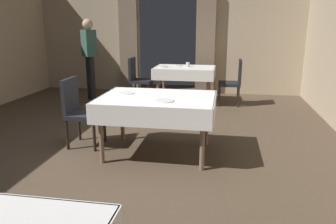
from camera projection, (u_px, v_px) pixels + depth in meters
The scene contains 13 objects.
ground at pixel (111, 155), 4.25m from camera, with size 10.08×10.08×0.00m, color #4C3D2D.
wall_back at pixel (167, 29), 7.84m from camera, with size 6.40×0.27×3.00m.
dining_table_mid at pixel (157, 103), 4.13m from camera, with size 1.43×1.06×0.75m.
dining_table_far at pixel (185, 72), 6.90m from camera, with size 1.25×0.88×0.75m.
chair_mid_left at pixel (79, 109), 4.46m from camera, with size 0.44×0.44×0.93m.
chair_far_left at pixel (138, 77), 7.06m from camera, with size 0.44×0.44×0.93m.
chair_far_right at pixel (234, 80), 6.72m from camera, with size 0.44×0.44×0.93m.
plate_mid_a at pixel (164, 101), 3.87m from camera, with size 0.24×0.24×0.01m, color white.
plate_mid_b at pixel (127, 93), 4.30m from camera, with size 0.21×0.21×0.01m, color white.
plate_far_a at pixel (163, 67), 6.88m from camera, with size 0.20×0.20×0.01m, color white.
glass_far_b at pixel (188, 65), 6.88m from camera, with size 0.08×0.08×0.10m, color silver.
plate_far_c at pixel (178, 65), 7.10m from camera, with size 0.18×0.18×0.01m, color white.
person_waiter_by_doorway at pixel (89, 53), 7.05m from camera, with size 0.41×0.41×1.72m.
Camera 1 is at (1.39, -3.78, 1.64)m, focal length 35.36 mm.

